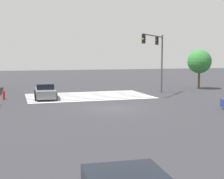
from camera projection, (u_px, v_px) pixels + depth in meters
The scene contains 6 objects.
ground_plane at pixel (112, 108), 24.36m from camera, with size 140.29×140.29×0.00m, color #333338.
crosswalk_markings at pixel (89, 96), 31.89m from camera, with size 12.40×7.25×0.01m.
traffic_signal_mast at pixel (157, 51), 32.93m from camera, with size 4.24×4.24×6.39m.
car_3 at pixel (45, 91), 29.94m from camera, with size 2.20×4.71×1.45m.
tree_corner_b at pixel (199, 61), 38.65m from camera, with size 2.95×2.95×4.89m.
fire_hydrant at pixel (4, 95), 29.08m from camera, with size 0.22×0.22×0.86m.
Camera 1 is at (7.25, 22.95, 4.02)m, focal length 50.00 mm.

